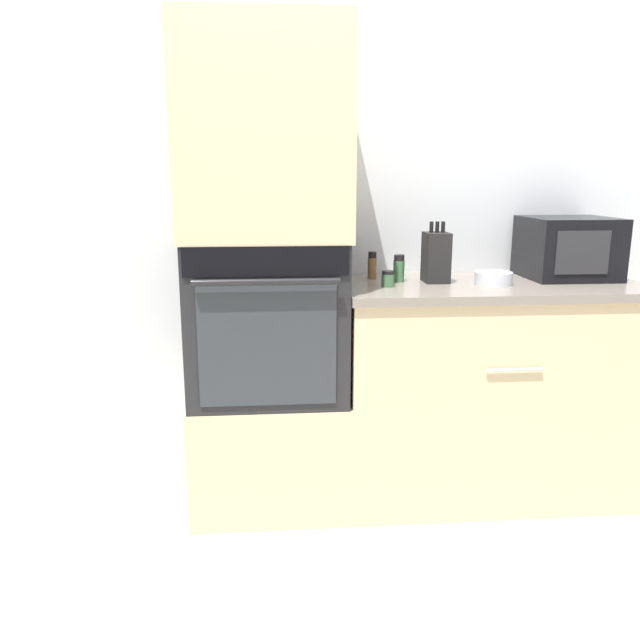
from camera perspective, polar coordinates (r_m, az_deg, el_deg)
ground_plane at (r=2.62m, az=2.95°, el=-18.44°), size 12.00×12.00×0.00m
wall_back at (r=2.86m, az=1.54°, el=10.69°), size 8.00×0.05×2.50m
oven_cabinet_base at (r=2.75m, az=-4.62°, el=-11.08°), size 0.64×0.60×0.49m
wall_oven at (r=2.57m, az=-4.84°, el=0.41°), size 0.62×0.64×0.63m
oven_cabinet_upper at (r=2.52m, az=-5.16°, el=16.46°), size 0.64×0.60×0.79m
counter_unit at (r=2.82m, az=14.78°, el=-5.98°), size 1.25×0.63×0.93m
microwave at (r=2.92m, az=21.70°, el=6.16°), size 0.36×0.35×0.26m
knife_block at (r=2.65m, az=10.56°, el=5.68°), size 0.10×0.13×0.25m
bowl at (r=2.65m, az=15.57°, el=3.70°), size 0.15×0.15×0.05m
condiment_jar_near at (r=2.71m, az=4.79°, el=4.97°), size 0.04×0.04×0.12m
condiment_jar_mid at (r=2.52m, az=6.23°, el=3.76°), size 0.05×0.05×0.07m
condiment_jar_far at (r=2.64m, az=7.22°, el=4.68°), size 0.05×0.05×0.11m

